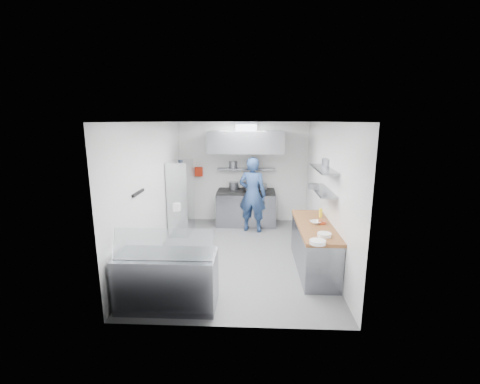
{
  "coord_description": "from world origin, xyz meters",
  "views": [
    {
      "loc": [
        0.32,
        -6.46,
        2.82
      ],
      "look_at": [
        0.0,
        0.6,
        1.25
      ],
      "focal_mm": 24.0,
      "sensor_mm": 36.0,
      "label": 1
    }
  ],
  "objects_px": {
    "gas_range": "(246,209)",
    "wire_rack": "(181,197)",
    "display_case": "(167,280)",
    "chef": "(252,195)"
  },
  "relations": [
    {
      "from": "chef",
      "to": "display_case",
      "type": "relative_size",
      "value": 1.3
    },
    {
      "from": "gas_range",
      "to": "wire_rack",
      "type": "relative_size",
      "value": 0.86
    },
    {
      "from": "gas_range",
      "to": "chef",
      "type": "bearing_deg",
      "value": -72.24
    },
    {
      "from": "display_case",
      "to": "gas_range",
      "type": "bearing_deg",
      "value": 74.98
    },
    {
      "from": "chef",
      "to": "display_case",
      "type": "bearing_deg",
      "value": 83.97
    },
    {
      "from": "chef",
      "to": "wire_rack",
      "type": "distance_m",
      "value": 1.82
    },
    {
      "from": "gas_range",
      "to": "wire_rack",
      "type": "bearing_deg",
      "value": -155.47
    },
    {
      "from": "wire_rack",
      "to": "display_case",
      "type": "height_order",
      "value": "wire_rack"
    },
    {
      "from": "gas_range",
      "to": "display_case",
      "type": "relative_size",
      "value": 1.07
    },
    {
      "from": "gas_range",
      "to": "wire_rack",
      "type": "distance_m",
      "value": 1.85
    }
  ]
}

